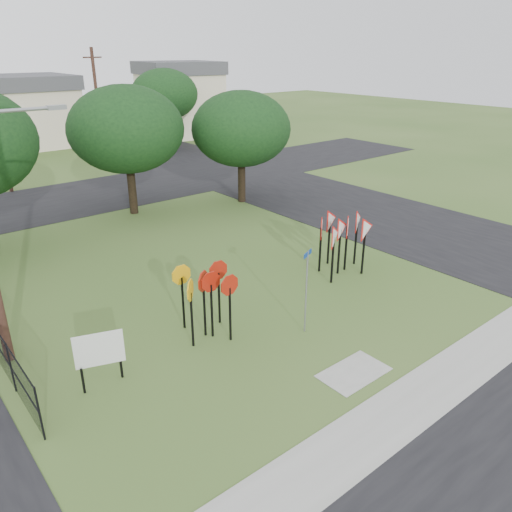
{
  "coord_description": "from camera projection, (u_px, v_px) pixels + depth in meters",
  "views": [
    {
      "loc": [
        -9.56,
        -9.68,
        8.49
      ],
      "look_at": [
        0.86,
        3.0,
        1.6
      ],
      "focal_mm": 35.0,
      "sensor_mm": 36.0,
      "label": 1
    }
  ],
  "objects": [
    {
      "name": "house_mid",
      "position": [
        25.0,
        111.0,
        45.39
      ],
      "size": [
        8.4,
        8.4,
        6.2
      ],
      "color": "beige",
      "rests_on": "ground"
    },
    {
      "name": "ground",
      "position": [
        295.0,
        338.0,
        15.78
      ],
      "size": [
        140.0,
        140.0,
        0.0
      ],
      "primitive_type": "plane",
      "color": "#385720"
    },
    {
      "name": "planting_strip",
      "position": [
        451.0,
        431.0,
        11.93
      ],
      "size": [
        30.0,
        0.8,
        0.02
      ],
      "primitive_type": "cube",
      "color": "#385720",
      "rests_on": "ground"
    },
    {
      "name": "street_far",
      "position": [
        66.0,
        200.0,
        30.01
      ],
      "size": [
        60.0,
        8.0,
        0.02
      ],
      "primitive_type": "cube",
      "color": "black",
      "rests_on": "ground"
    },
    {
      "name": "tree_near_mid",
      "position": [
        126.0,
        129.0,
        25.87
      ],
      "size": [
        6.0,
        6.0,
        6.8
      ],
      "color": "black",
      "rests_on": "ground"
    },
    {
      "name": "yield_sign_cluster",
      "position": [
        342.0,
        229.0,
        19.76
      ],
      "size": [
        3.08,
        1.87,
        2.49
      ],
      "color": "black",
      "rests_on": "ground"
    },
    {
      "name": "tree_near_right",
      "position": [
        241.0,
        129.0,
        28.08
      ],
      "size": [
        5.6,
        5.6,
        6.33
      ],
      "color": "black",
      "rests_on": "ground"
    },
    {
      "name": "far_pole_b",
      "position": [
        98.0,
        107.0,
        37.55
      ],
      "size": [
        1.4,
        0.24,
        8.5
      ],
      "color": "#44291F",
      "rests_on": "ground"
    },
    {
      "name": "curb_pad",
      "position": [
        354.0,
        373.0,
        14.06
      ],
      "size": [
        2.0,
        1.2,
        0.02
      ],
      "primitive_type": "cube",
      "color": "gray",
      "rests_on": "ground"
    },
    {
      "name": "house_right",
      "position": [
        180.0,
        99.0,
        50.54
      ],
      "size": [
        8.3,
        8.3,
        7.2
      ],
      "color": "beige",
      "rests_on": "ground"
    },
    {
      "name": "sidewalk",
      "position": [
        408.0,
        405.0,
        12.78
      ],
      "size": [
        30.0,
        1.6,
        0.02
      ],
      "primitive_type": "cube",
      "color": "gray",
      "rests_on": "ground"
    },
    {
      "name": "street_right",
      "position": [
        325.0,
        200.0,
        29.92
      ],
      "size": [
        8.0,
        50.0,
        0.02
      ],
      "primitive_type": "cube",
      "color": "black",
      "rests_on": "ground"
    },
    {
      "name": "tree_far_right",
      "position": [
        164.0,
        94.0,
        45.01
      ],
      "size": [
        6.0,
        6.0,
        6.8
      ],
      "color": "black",
      "rests_on": "ground"
    },
    {
      "name": "info_board",
      "position": [
        99.0,
        351.0,
        13.16
      ],
      "size": [
        1.24,
        0.46,
        1.62
      ],
      "color": "black",
      "rests_on": "ground"
    },
    {
      "name": "street_name_sign",
      "position": [
        306.0,
        286.0,
        15.51
      ],
      "size": [
        0.54,
        0.25,
        2.79
      ],
      "color": "gray",
      "rests_on": "ground"
    },
    {
      "name": "stop_sign_cluster",
      "position": [
        206.0,
        287.0,
        15.31
      ],
      "size": [
        2.06,
        1.62,
        2.26
      ],
      "color": "black",
      "rests_on": "ground"
    }
  ]
}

